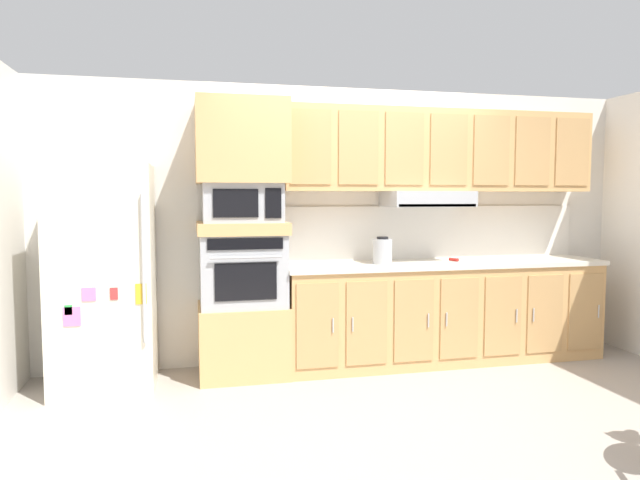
{
  "coord_description": "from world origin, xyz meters",
  "views": [
    {
      "loc": [
        -1.42,
        -4.01,
        1.52
      ],
      "look_at": [
        -0.42,
        0.35,
        1.17
      ],
      "focal_mm": 31.87,
      "sensor_mm": 36.0,
      "label": 1
    }
  ],
  "objects_px": {
    "built_in_oven": "(242,269)",
    "electric_kettle": "(382,251)",
    "microwave": "(242,203)",
    "refrigerator": "(104,277)",
    "screwdriver": "(455,259)"
  },
  "relations": [
    {
      "from": "built_in_oven",
      "to": "electric_kettle",
      "type": "relative_size",
      "value": 2.92
    },
    {
      "from": "built_in_oven",
      "to": "microwave",
      "type": "relative_size",
      "value": 1.09
    },
    {
      "from": "built_in_oven",
      "to": "refrigerator",
      "type": "bearing_deg",
      "value": -176.46
    },
    {
      "from": "screwdriver",
      "to": "refrigerator",
      "type": "bearing_deg",
      "value": -178.4
    },
    {
      "from": "refrigerator",
      "to": "electric_kettle",
      "type": "xyz_separation_m",
      "value": [
        2.31,
        0.02,
        0.15
      ]
    },
    {
      "from": "refrigerator",
      "to": "screwdriver",
      "type": "distance_m",
      "value": 3.04
    },
    {
      "from": "refrigerator",
      "to": "microwave",
      "type": "height_order",
      "value": "refrigerator"
    },
    {
      "from": "refrigerator",
      "to": "microwave",
      "type": "xyz_separation_m",
      "value": [
        1.09,
        0.07,
        0.58
      ]
    },
    {
      "from": "screwdriver",
      "to": "electric_kettle",
      "type": "bearing_deg",
      "value": -174.9
    },
    {
      "from": "electric_kettle",
      "to": "screwdriver",
      "type": "bearing_deg",
      "value": 5.1
    },
    {
      "from": "screwdriver",
      "to": "microwave",
      "type": "bearing_deg",
      "value": -179.49
    },
    {
      "from": "built_in_oven",
      "to": "electric_kettle",
      "type": "height_order",
      "value": "built_in_oven"
    },
    {
      "from": "built_in_oven",
      "to": "screwdriver",
      "type": "height_order",
      "value": "built_in_oven"
    },
    {
      "from": "microwave",
      "to": "screwdriver",
      "type": "bearing_deg",
      "value": 0.51
    },
    {
      "from": "built_in_oven",
      "to": "screwdriver",
      "type": "xyz_separation_m",
      "value": [
        1.94,
        0.02,
        0.03
      ]
    }
  ]
}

